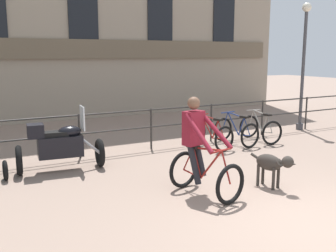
{
  "coord_description": "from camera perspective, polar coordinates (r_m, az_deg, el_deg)",
  "views": [
    {
      "loc": [
        -4.4,
        -3.69,
        2.43
      ],
      "look_at": [
        -0.79,
        2.86,
        1.05
      ],
      "focal_mm": 42.0,
      "sensor_mm": 36.0,
      "label": 1
    }
  ],
  "objects": [
    {
      "name": "canal_railing",
      "position": [
        10.07,
        -2.47,
        0.6
      ],
      "size": [
        15.05,
        0.05,
        1.05
      ],
      "color": "#2D2B28",
      "rests_on": "ground_plane"
    },
    {
      "name": "parked_bicycle_near_lamp",
      "position": [
        10.27,
        6.11,
        -1.24
      ],
      "size": [
        0.82,
        1.19,
        0.86
      ],
      "rotation": [
        0.0,
        0.0,
        3.29
      ],
      "color": "black",
      "rests_on": "ground_plane"
    },
    {
      "name": "street_lamp",
      "position": [
        13.26,
        19.08,
        9.09
      ],
      "size": [
        0.28,
        0.28,
        3.98
      ],
      "color": "#424247",
      "rests_on": "ground_plane"
    },
    {
      "name": "ground_plane",
      "position": [
        6.24,
        19.97,
        -13.14
      ],
      "size": [
        60.0,
        60.0,
        0.0
      ],
      "primitive_type": "plane",
      "color": "gray"
    },
    {
      "name": "parked_bicycle_mid_left",
      "position": [
        10.78,
        9.85,
        -0.78
      ],
      "size": [
        0.76,
        1.16,
        0.86
      ],
      "rotation": [
        0.0,
        0.0,
        3.23
      ],
      "color": "black",
      "rests_on": "ground_plane"
    },
    {
      "name": "cyclist_with_bike",
      "position": [
        6.84,
        4.69,
        -3.68
      ],
      "size": [
        0.92,
        1.29,
        1.7
      ],
      "rotation": [
        0.0,
        0.0,
        0.22
      ],
      "color": "black",
      "rests_on": "ground_plane"
    },
    {
      "name": "parked_motorcycle",
      "position": [
        8.49,
        -15.46,
        -2.66
      ],
      "size": [
        1.83,
        0.82,
        1.35
      ],
      "rotation": [
        0.0,
        0.0,
        1.46
      ],
      "color": "black",
      "rests_on": "ground_plane"
    },
    {
      "name": "parked_bicycle_mid_right",
      "position": [
        11.33,
        13.24,
        -0.37
      ],
      "size": [
        0.75,
        1.16,
        0.86
      ],
      "rotation": [
        0.0,
        0.0,
        3.06
      ],
      "color": "black",
      "rests_on": "ground_plane"
    },
    {
      "name": "dog",
      "position": [
        7.42,
        14.94,
        -5.28
      ],
      "size": [
        0.4,
        0.91,
        0.66
      ],
      "rotation": [
        0.0,
        0.0,
        0.27
      ],
      "color": "#332D28",
      "rests_on": "ground_plane"
    }
  ]
}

